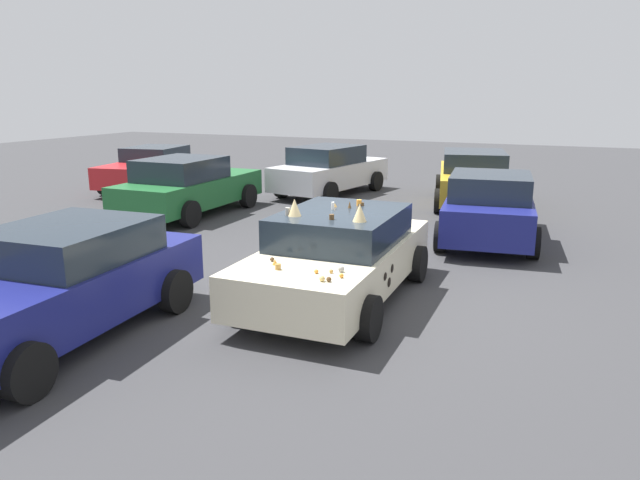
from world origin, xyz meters
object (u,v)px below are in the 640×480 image
art_car_decorated (339,255)px  parked_sedan_far_right (330,170)px  parked_sedan_near_right (473,178)px  parked_sedan_row_back_center (56,283)px  parked_sedan_behind_right (188,186)px  parked_sedan_behind_left (489,207)px  parked_sedan_near_left (153,168)px

art_car_decorated → parked_sedan_far_right: (8.79, 3.87, 0.06)m
parked_sedan_near_right → parked_sedan_row_back_center: bearing=-27.8°
parked_sedan_behind_right → parked_sedan_row_back_center: (-7.23, -3.22, -0.02)m
parked_sedan_behind_left → parked_sedan_far_right: bearing=45.4°
parked_sedan_far_right → parked_sedan_near_right: 4.36m
parked_sedan_near_left → art_car_decorated: bearing=42.8°
art_car_decorated → parked_sedan_far_right: bearing=-157.7°
parked_sedan_far_right → parked_sedan_near_right: (0.01, -4.36, 0.00)m
parked_sedan_near_left → parked_sedan_near_right: bearing=88.7°
parked_sedan_near_left → parked_sedan_behind_left: bearing=66.7°
parked_sedan_behind_right → parked_sedan_near_right: bearing=-56.5°
parked_sedan_behind_left → parked_sedan_near_left: bearing=69.0°
parked_sedan_far_right → parked_sedan_behind_right: (-4.37, 2.10, -0.01)m
parked_sedan_near_left → parked_sedan_row_back_center: size_ratio=1.00×
art_car_decorated → parked_sedan_near_left: size_ratio=0.97×
parked_sedan_near_left → parked_sedan_far_right: bearing=94.6°
parked_sedan_behind_left → parked_sedan_near_right: bearing=6.9°
parked_sedan_behind_left → parked_sedan_near_right: 4.28m
parked_sedan_far_right → parked_sedan_row_back_center: bearing=-164.1°
art_car_decorated → parked_sedan_near_left: 12.03m
parked_sedan_row_back_center → parked_sedan_behind_right: bearing=-160.0°
parked_sedan_near_right → parked_sedan_behind_right: parked_sedan_near_right is taller
parked_sedan_behind_right → parked_sedan_row_back_center: size_ratio=0.99×
art_car_decorated → parked_sedan_near_left: bearing=-129.2°
parked_sedan_behind_left → parked_sedan_behind_right: bearing=84.7°
parked_sedan_far_right → parked_sedan_row_back_center: size_ratio=1.03×
parked_sedan_near_left → parked_sedan_near_right: (1.43, -10.01, 0.06)m
parked_sedan_behind_left → parked_sedan_row_back_center: 8.61m
parked_sedan_row_back_center → parked_sedan_near_right: bearing=160.5°
parked_sedan_behind_left → parked_sedan_near_right: size_ratio=0.90×
parked_sedan_near_left → parked_sedan_behind_right: parked_sedan_behind_right is taller
parked_sedan_near_left → parked_sedan_behind_left: size_ratio=1.04×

